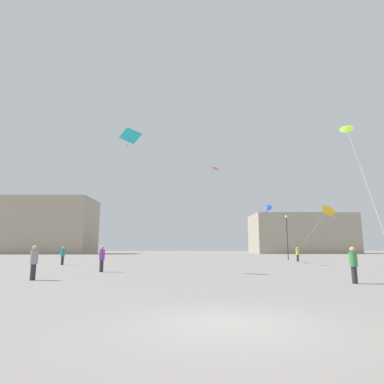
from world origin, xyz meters
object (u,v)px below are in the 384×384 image
at_px(kite_cyan_delta, 130,137).
at_px(building_left_hall, 41,226).
at_px(kite_crimson_diamond, 216,169).
at_px(person_in_green, 353,263).
at_px(lamppost_east, 287,231).
at_px(person_in_yellow, 298,254).
at_px(person_in_teal, 63,255).
at_px(person_in_purple, 102,258).
at_px(kite_cobalt_diamond, 269,209).
at_px(building_centre_hall, 301,234).
at_px(person_in_grey, 34,261).
at_px(kite_lime_diamond, 347,129).
at_px(kite_amber_diamond, 329,210).

relative_size(kite_cyan_delta, building_left_hall, 0.31).
bearing_deg(kite_crimson_diamond, kite_cyan_delta, -119.42).
bearing_deg(person_in_green, lamppost_east, -128.38).
height_order(person_in_yellow, lamppost_east, lamppost_east).
distance_m(kite_cyan_delta, lamppost_east, 28.27).
xyz_separation_m(person_in_yellow, kite_crimson_diamond, (-9.90, -1.42, 9.95)).
bearing_deg(person_in_teal, person_in_green, 65.63).
distance_m(person_in_green, person_in_yellow, 24.38).
relative_size(person_in_purple, kite_cobalt_diamond, 0.22).
bearing_deg(person_in_yellow, building_centre_hall, 74.51).
bearing_deg(person_in_teal, person_in_yellow, 121.17).
xyz_separation_m(person_in_teal, kite_cobalt_diamond, (20.11, -1.27, 4.49)).
bearing_deg(person_in_yellow, kite_crimson_diamond, -165.20).
height_order(building_left_hall, building_centre_hall, building_left_hall).
xyz_separation_m(kite_crimson_diamond, building_centre_hall, (31.28, 53.99, -5.43)).
bearing_deg(kite_crimson_diamond, building_left_hall, 127.92).
bearing_deg(person_in_grey, kite_lime_diamond, 129.29).
bearing_deg(kite_lime_diamond, person_in_purple, -175.30).
bearing_deg(building_left_hall, kite_amber_diamond, -49.84).
bearing_deg(kite_amber_diamond, kite_cobalt_diamond, 163.81).
bearing_deg(building_left_hall, person_in_teal, -66.29).
bearing_deg(person_in_teal, kite_cyan_delta, 55.22).
relative_size(person_in_green, building_centre_hall, 0.06).
distance_m(person_in_green, kite_lime_diamond, 15.33).
bearing_deg(kite_cyan_delta, building_left_hall, 115.98).
relative_size(person_in_yellow, kite_amber_diamond, 0.18).
distance_m(kite_amber_diamond, building_centre_hall, 65.17).
height_order(kite_amber_diamond, lamppost_east, lamppost_east).
xyz_separation_m(kite_cobalt_diamond, building_left_hall, (-45.13, 58.23, 1.91)).
xyz_separation_m(person_in_teal, person_in_grey, (3.48, -15.00, 0.02)).
bearing_deg(lamppost_east, person_in_teal, -157.60).
bearing_deg(kite_cobalt_diamond, person_in_grey, -140.46).
distance_m(person_in_grey, lamppost_east, 34.37).
distance_m(person_in_grey, kite_cobalt_diamond, 22.02).
bearing_deg(kite_crimson_diamond, person_in_grey, -121.83).
distance_m(kite_crimson_diamond, building_centre_hall, 62.63).
relative_size(person_in_green, kite_amber_diamond, 0.18).
height_order(person_in_grey, kite_amber_diamond, kite_amber_diamond).
xyz_separation_m(person_in_purple, kite_cobalt_diamond, (14.34, 8.11, 4.47)).
distance_m(person_in_green, kite_amber_diamond, 16.41).
bearing_deg(building_left_hall, lamppost_east, -42.14).
bearing_deg(kite_amber_diamond, person_in_teal, 173.69).
bearing_deg(kite_amber_diamond, kite_lime_diamond, -94.43).
height_order(person_in_grey, building_left_hall, building_left_hall).
relative_size(person_in_yellow, person_in_grey, 0.97).
distance_m(person_in_green, kite_cyan_delta, 16.48).
distance_m(kite_lime_diamond, building_centre_hall, 70.25).
xyz_separation_m(person_in_yellow, kite_cyan_delta, (-18.08, -15.93, 8.65)).
relative_size(person_in_yellow, kite_cyan_delta, 0.20).
distance_m(person_in_purple, building_centre_hall, 79.69).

